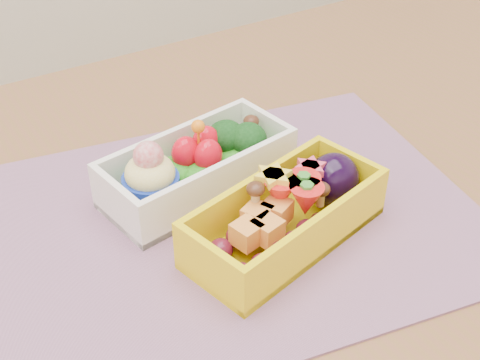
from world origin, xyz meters
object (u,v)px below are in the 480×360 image
bento_white (197,167)px  placemat (236,219)px  bento_yellow (289,213)px  table (271,297)px

bento_white → placemat: bearing=-90.9°
bento_white → bento_yellow: bearing=-81.3°
bento_white → bento_yellow: size_ratio=0.99×
placemat → bento_white: size_ratio=2.23×
table → bento_yellow: 0.13m
placemat → bento_white: bearing=98.5°
table → bento_yellow: bearing=-95.3°
placemat → bento_yellow: bearing=-61.2°
placemat → bento_yellow: size_ratio=2.21×
bento_white → table: bearing=-74.6°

